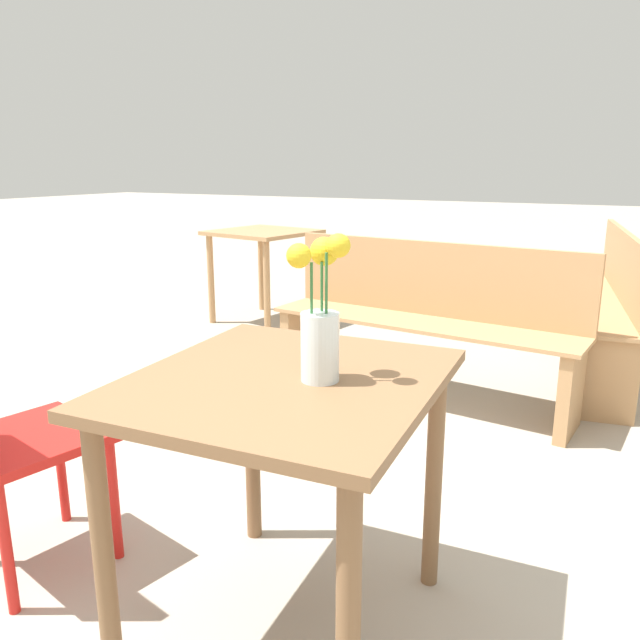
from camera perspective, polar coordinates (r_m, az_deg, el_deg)
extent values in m
plane|color=#A39989|center=(1.94, -2.84, -26.17)|extent=(40.00, 40.00, 0.00)
cube|color=brown|center=(1.57, -3.16, -5.66)|extent=(0.79, 0.86, 0.03)
cylinder|color=brown|center=(1.65, -19.18, -19.86)|extent=(0.05, 0.05, 0.71)
cylinder|color=brown|center=(1.37, 2.58, -26.90)|extent=(0.05, 0.05, 0.71)
cylinder|color=brown|center=(2.13, -6.24, -10.92)|extent=(0.05, 0.05, 0.71)
cylinder|color=brown|center=(1.93, 10.37, -13.96)|extent=(0.05, 0.05, 0.71)
cylinder|color=silver|center=(1.51, 0.00, -2.49)|extent=(0.09, 0.09, 0.17)
cylinder|color=silver|center=(1.52, 0.00, -3.72)|extent=(0.08, 0.08, 0.09)
cylinder|color=#337038|center=(1.49, 0.58, 0.35)|extent=(0.01, 0.01, 0.31)
sphere|color=yellow|center=(1.45, 1.70, 6.82)|extent=(0.06, 0.06, 0.06)
cylinder|color=#337038|center=(1.51, 0.16, 0.08)|extent=(0.01, 0.01, 0.28)
sphere|color=yellow|center=(1.51, 0.40, 6.29)|extent=(0.07, 0.07, 0.07)
cylinder|color=#337038|center=(1.48, -0.86, -0.13)|extent=(0.01, 0.01, 0.28)
sphere|color=yellow|center=(1.45, -1.95, 5.89)|extent=(0.06, 0.06, 0.06)
cube|color=red|center=(2.16, -25.07, -9.86)|extent=(0.48, 0.48, 0.03)
cylinder|color=red|center=(2.45, -22.61, -12.36)|extent=(0.03, 0.03, 0.41)
cylinder|color=red|center=(2.18, -18.30, -15.37)|extent=(0.03, 0.03, 0.41)
cylinder|color=red|center=(2.06, -26.75, -18.17)|extent=(0.03, 0.03, 0.41)
cube|color=tan|center=(4.25, 23.62, 1.88)|extent=(0.65, 2.03, 0.02)
cube|color=tan|center=(4.23, 26.05, 4.48)|extent=(0.33, 1.98, 0.40)
cube|color=tan|center=(3.40, 24.41, -5.00)|extent=(0.33, 0.11, 0.43)
cube|color=tan|center=(5.21, 22.62, 1.52)|extent=(0.33, 0.11, 0.43)
cube|color=tan|center=(3.32, 9.18, -0.26)|extent=(1.70, 0.53, 0.02)
cube|color=tan|center=(3.42, 10.42, 3.71)|extent=(1.66, 0.21, 0.40)
cube|color=tan|center=(3.16, 21.95, -6.12)|extent=(0.09, 0.33, 0.43)
cube|color=tan|center=(3.75, -1.80, -1.98)|extent=(0.09, 0.33, 0.43)
cube|color=tan|center=(5.01, -5.25, 7.99)|extent=(0.83, 0.83, 0.03)
cylinder|color=tan|center=(5.06, -9.94, 3.67)|extent=(0.05, 0.05, 0.71)
cylinder|color=tan|center=(4.64, -4.88, 2.91)|extent=(0.05, 0.05, 0.71)
cylinder|color=tan|center=(5.47, -5.40, 4.60)|extent=(0.05, 0.05, 0.71)
cylinder|color=tan|center=(5.09, -0.41, 3.95)|extent=(0.05, 0.05, 0.71)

